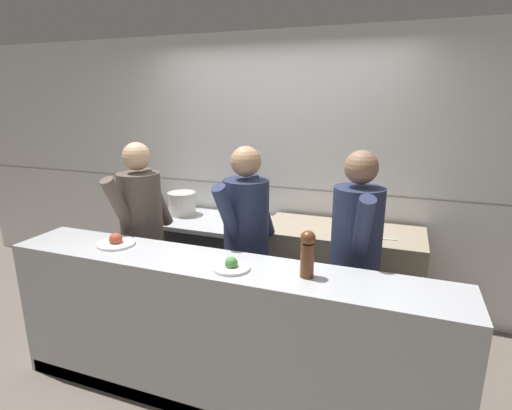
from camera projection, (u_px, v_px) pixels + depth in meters
name	position (u px, v px, depth m)	size (l,w,h in m)	color
ground_plane	(218.00, 378.00, 2.94)	(14.00, 14.00, 0.00)	#6B6056
wall_back_tiled	(279.00, 172.00, 3.92)	(8.00, 0.06, 2.60)	white
oven_range	(209.00, 260.00, 3.98)	(1.17, 0.71, 0.87)	#232326
prep_counter	(339.00, 278.00, 3.54)	(1.36, 0.65, 0.91)	gray
pass_counter	(219.00, 335.00, 2.61)	(2.95, 0.45, 1.01)	#B7BABF
stock_pot	(182.00, 203.00, 3.98)	(0.28, 0.28, 0.23)	beige
sauce_pot	(241.00, 213.00, 3.78)	(0.31, 0.31, 0.15)	beige
mixing_bowl_steel	(356.00, 224.00, 3.44)	(0.28, 0.28, 0.08)	#B7BABF
chefs_knife	(370.00, 237.00, 3.21)	(0.35, 0.07, 0.02)	#B7BABF
plated_dish_main	(116.00, 242.00, 2.78)	(0.26, 0.26, 0.09)	white
plated_dish_appetiser	(231.00, 266.00, 2.39)	(0.23, 0.23, 0.08)	white
pepper_mill	(307.00, 253.00, 2.25)	(0.09, 0.09, 0.28)	brown
chef_head_cook	(142.00, 233.00, 3.28)	(0.38, 0.73, 1.67)	black
chef_sous	(246.00, 244.00, 3.02)	(0.41, 0.73, 1.67)	black
chef_line	(355.00, 258.00, 2.74)	(0.42, 0.73, 1.68)	black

